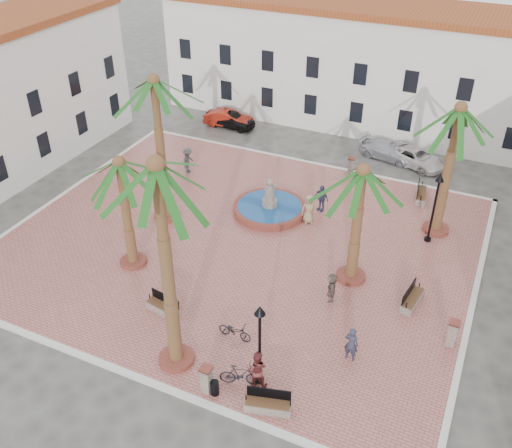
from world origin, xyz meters
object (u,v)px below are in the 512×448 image
(bench_e, at_px, (412,300))
(cyclist_b, at_px, (257,369))
(palm_s, at_px, (158,188))
(bench_se, at_px, (268,405))
(bench_s, at_px, (163,308))
(palm_e, at_px, (361,185))
(bench_ne, at_px, (421,195))
(lamppost_s, at_px, (260,332))
(bollard_se, at_px, (207,379))
(bollard_n, at_px, (351,166))
(car_black, at_px, (230,119))
(pedestrian_fountain_b, at_px, (321,198))
(car_silver, at_px, (388,151))
(bollard_e, at_px, (453,333))
(litter_bin, at_px, (215,388))
(lamppost_e, at_px, (436,196))
(pedestrian_north, at_px, (188,160))
(palm_nw, at_px, (155,96))
(car_red, at_px, (229,119))
(bicycle_a, at_px, (235,331))
(pedestrian_fountain_a, at_px, (309,209))
(pedestrian_east, at_px, (332,287))
(bicycle_b, at_px, (241,375))
(palm_ne, at_px, (458,123))
(cyclist_a, at_px, (351,344))
(palm_sw, at_px, (121,176))
(fountain, at_px, (270,207))
(car_white, at_px, (416,157))

(bench_e, relative_size, cyclist_b, 1.05)
(palm_s, bearing_deg, bench_se, -8.82)
(bench_s, bearing_deg, palm_e, 51.04)
(bench_ne, height_order, lamppost_s, lamppost_s)
(bench_e, height_order, bollard_se, bollard_se)
(bollard_se, bearing_deg, bollard_n, 90.29)
(car_black, bearing_deg, pedestrian_fountain_b, -126.68)
(bench_se, distance_m, car_silver, 24.47)
(bench_ne, relative_size, bollard_e, 1.47)
(litter_bin, distance_m, cyclist_b, 1.91)
(lamppost_e, height_order, pedestrian_north, lamppost_e)
(palm_nw, height_order, palm_s, palm_s)
(lamppost_e, relative_size, car_black, 1.06)
(bench_s, relative_size, bollard_e, 1.37)
(palm_nw, relative_size, bench_s, 4.71)
(palm_nw, relative_size, bench_ne, 4.37)
(lamppost_s, distance_m, car_red, 27.17)
(lamppost_s, relative_size, bicycle_a, 2.58)
(bench_s, distance_m, car_silver, 22.06)
(palm_s, relative_size, pedestrian_fountain_a, 5.45)
(bollard_e, distance_m, car_silver, 19.04)
(pedestrian_fountain_a, distance_m, pedestrian_east, 7.13)
(bench_e, height_order, lamppost_e, lamppost_e)
(pedestrian_fountain_b, distance_m, car_silver, 9.31)
(lamppost_e, xyz_separation_m, bicycle_a, (-6.65, -11.74, -2.54))
(bollard_e, relative_size, pedestrian_fountain_a, 0.75)
(bicycle_b, bearing_deg, palm_ne, -38.80)
(palm_nw, distance_m, car_silver, 18.77)
(bollard_n, distance_m, litter_bin, 20.81)
(lamppost_s, bearing_deg, bollard_se, -141.76)
(bollard_se, bearing_deg, bench_s, 142.01)
(bench_s, relative_size, cyclist_a, 1.09)
(bench_e, bearing_deg, palm_s, 141.42)
(car_red, bearing_deg, pedestrian_north, -177.51)
(palm_ne, xyz_separation_m, car_red, (-18.25, 8.62, -6.39))
(bollard_e, relative_size, cyclist_b, 0.75)
(bench_se, height_order, car_red, car_red)
(car_silver, bearing_deg, palm_sw, 164.48)
(palm_s, bearing_deg, fountain, 95.34)
(palm_ne, relative_size, car_red, 2.00)
(palm_sw, bearing_deg, car_white, 57.77)
(cyclist_a, bearing_deg, litter_bin, 47.38)
(lamppost_s, bearing_deg, pedestrian_north, 129.43)
(bicycle_b, height_order, pedestrian_fountain_a, pedestrian_fountain_a)
(fountain, distance_m, bench_se, 15.08)
(palm_nw, xyz_separation_m, palm_e, (12.06, -0.98, -2.16))
(palm_ne, xyz_separation_m, cyclist_a, (-1.64, -11.97, -6.02))
(pedestrian_east, bearing_deg, car_red, -156.34)
(palm_ne, height_order, litter_bin, palm_ne)
(bollard_se, bearing_deg, car_red, 115.20)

